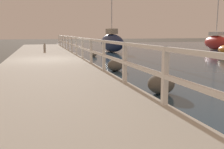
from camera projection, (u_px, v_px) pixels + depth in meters
ground_plane at (46, 66)px, 13.17m from camera, size 120.00×120.00×0.00m
dock_walkway at (46, 63)px, 13.15m from camera, size 3.89×36.00×0.33m
railing at (82, 45)px, 13.50m from camera, size 0.10×32.50×1.06m
boulder_near_dock at (161, 84)px, 7.07m from camera, size 0.74×0.67×0.56m
boulder_downstream at (93, 54)px, 18.26m from camera, size 0.52×0.47×0.39m
boulder_far_strip at (115, 65)px, 11.34m from camera, size 0.69×0.62×0.52m
mooring_bollard at (45, 47)px, 18.53m from camera, size 0.16×0.16×0.59m
sailboat_red at (216, 42)px, 25.82m from camera, size 1.23×3.50×8.10m
sailboat_navy at (112, 42)px, 22.90m from camera, size 1.44×4.90×6.09m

